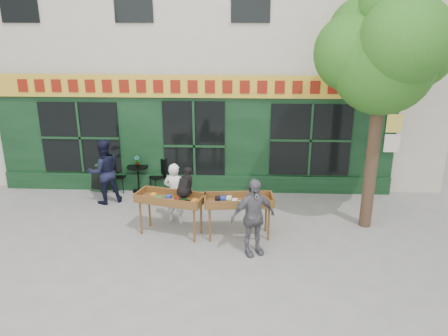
{
  "coord_description": "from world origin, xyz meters",
  "views": [
    {
      "loc": [
        1.35,
        -9.32,
        4.67
      ],
      "look_at": [
        0.91,
        0.5,
        1.33
      ],
      "focal_mm": 35.0,
      "sensor_mm": 36.0,
      "label": 1
    }
  ],
  "objects": [
    {
      "name": "book_cart_center",
      "position": [
        -0.26,
        -0.34,
        0.82
      ],
      "size": [
        1.61,
        0.98,
        0.99
      ],
      "rotation": [
        0.0,
        0.0,
        -0.26
      ],
      "color": "brown",
      "rests_on": "ground"
    },
    {
      "name": "book_cart_right",
      "position": [
        1.28,
        -0.4,
        0.82
      ],
      "size": [
        1.55,
        0.75,
        0.99
      ],
      "rotation": [
        0.0,
        0.0,
        0.09
      ],
      "color": "brown",
      "rests_on": "ground"
    },
    {
      "name": "chalkboard",
      "position": [
        -2.74,
        2.19,
        0.4
      ],
      "size": [
        0.59,
        0.31,
        0.79
      ],
      "rotation": [
        0.0,
        0.0,
        -0.23
      ],
      "color": "black",
      "rests_on": "ground"
    },
    {
      "name": "ground",
      "position": [
        0.0,
        0.0,
        0.0
      ],
      "size": [
        80.0,
        80.0,
        0.0
      ],
      "primitive_type": "plane",
      "color": "slate",
      "rests_on": "ground"
    },
    {
      "name": "woman",
      "position": [
        -0.26,
        0.31,
        0.74
      ],
      "size": [
        0.62,
        0.48,
        1.49
      ],
      "primitive_type": "imported",
      "rotation": [
        0.0,
        0.0,
        2.89
      ],
      "color": "silver",
      "rests_on": "ground"
    },
    {
      "name": "building",
      "position": [
        0.0,
        5.97,
        4.97
      ],
      "size": [
        14.0,
        7.26,
        10.0
      ],
      "color": "beige",
      "rests_on": "ground"
    },
    {
      "name": "street_tree",
      "position": [
        4.34,
        0.36,
        4.11
      ],
      "size": [
        3.05,
        2.9,
        5.6
      ],
      "color": "#382619",
      "rests_on": "ground"
    },
    {
      "name": "bistro_chair_left",
      "position": [
        -2.25,
        2.21,
        0.56
      ],
      "size": [
        0.39,
        0.38,
        0.95
      ],
      "rotation": [
        0.0,
        0.0,
        1.5
      ],
      "color": "black",
      "rests_on": "ground"
    },
    {
      "name": "potted_plant",
      "position": [
        -1.61,
        2.2,
        0.92
      ],
      "size": [
        0.18,
        0.14,
        0.31
      ],
      "primitive_type": "imported",
      "rotation": [
        0.0,
        0.0,
        0.19
      ],
      "color": "gray",
      "rests_on": "bistro_table"
    },
    {
      "name": "bistro_table",
      "position": [
        -1.61,
        2.2,
        0.54
      ],
      "size": [
        0.6,
        0.6,
        0.76
      ],
      "color": "black",
      "rests_on": "ground"
    },
    {
      "name": "man_right",
      "position": [
        1.58,
        -1.15,
        0.83
      ],
      "size": [
        1.06,
        0.78,
        1.67
      ],
      "primitive_type": "imported",
      "rotation": [
        0.0,
        0.0,
        0.44
      ],
      "color": "#555559",
      "rests_on": "ground"
    },
    {
      "name": "dog",
      "position": [
        0.09,
        -0.39,
        1.29
      ],
      "size": [
        0.48,
        0.67,
        0.6
      ],
      "primitive_type": null,
      "rotation": [
        0.0,
        0.0,
        -0.26
      ],
      "color": "black",
      "rests_on": "book_cart_center"
    },
    {
      "name": "man_left",
      "position": [
        -2.31,
        1.41,
        0.88
      ],
      "size": [
        1.07,
        1.01,
        1.76
      ],
      "primitive_type": "imported",
      "rotation": [
        0.0,
        0.0,
        3.68
      ],
      "color": "black",
      "rests_on": "ground"
    },
    {
      "name": "bistro_chair_right",
      "position": [
        -0.99,
        2.26,
        0.56
      ],
      "size": [
        0.51,
        0.51,
        0.95
      ],
      "rotation": [
        0.0,
        0.0,
        -0.85
      ],
      "color": "black",
      "rests_on": "ground"
    }
  ]
}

